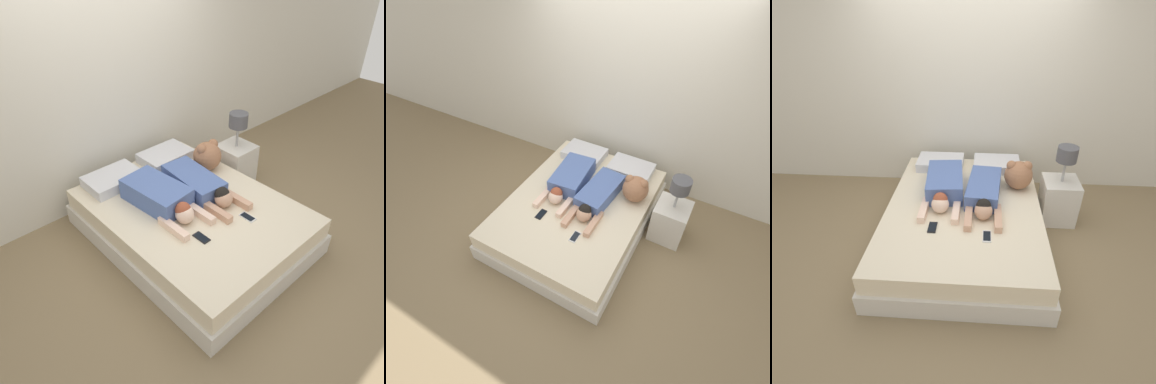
% 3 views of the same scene
% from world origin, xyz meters
% --- Properties ---
extents(ground_plane, '(12.00, 12.00, 0.00)m').
position_xyz_m(ground_plane, '(0.00, 0.00, 0.00)').
color(ground_plane, '#7F6B4C').
extents(wall_back, '(12.00, 0.06, 2.60)m').
position_xyz_m(wall_back, '(0.00, 1.23, 1.30)').
color(wall_back, beige).
rests_on(wall_back, ground_plane).
extents(bed, '(1.64, 2.17, 0.41)m').
position_xyz_m(bed, '(0.00, 0.00, 0.20)').
color(bed, beige).
rests_on(bed, ground_plane).
extents(pillow_head_left, '(0.57, 0.39, 0.11)m').
position_xyz_m(pillow_head_left, '(-0.35, 0.83, 0.47)').
color(pillow_head_left, silver).
rests_on(pillow_head_left, bed).
extents(pillow_head_right, '(0.57, 0.39, 0.11)m').
position_xyz_m(pillow_head_right, '(0.35, 0.83, 0.47)').
color(pillow_head_right, silver).
rests_on(pillow_head_right, bed).
extents(person_left, '(0.44, 0.96, 0.21)m').
position_xyz_m(person_left, '(-0.23, 0.18, 0.52)').
color(person_left, '#4C66A5').
rests_on(person_left, bed).
extents(person_right, '(0.39, 1.00, 0.20)m').
position_xyz_m(person_right, '(0.20, 0.10, 0.50)').
color(person_right, '#4C66A5').
rests_on(person_right, bed).
extents(cell_phone_left, '(0.08, 0.16, 0.01)m').
position_xyz_m(cell_phone_left, '(-0.27, -0.41, 0.42)').
color(cell_phone_left, black).
rests_on(cell_phone_left, bed).
extents(cell_phone_right, '(0.08, 0.16, 0.01)m').
position_xyz_m(cell_phone_right, '(0.24, -0.50, 0.42)').
color(cell_phone_right, silver).
rests_on(cell_phone_right, bed).
extents(plush_toy, '(0.31, 0.31, 0.33)m').
position_xyz_m(plush_toy, '(0.58, 0.38, 0.58)').
color(plush_toy, '#996647').
rests_on(plush_toy, bed).
extents(nightstand, '(0.39, 0.39, 0.93)m').
position_xyz_m(nightstand, '(1.07, 0.37, 0.31)').
color(nightstand, beige).
rests_on(nightstand, ground_plane).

